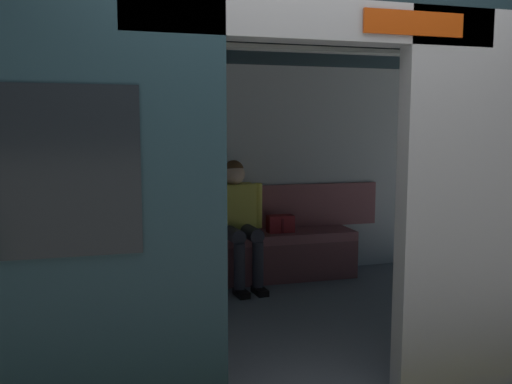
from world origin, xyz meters
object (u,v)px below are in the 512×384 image
object	(u,v)px
person_seated	(237,214)
book	(195,235)
train_car	(243,128)
handbag	(280,224)
bench_seat	(222,248)
grab_pole_door	(219,208)

from	to	relation	value
person_seated	book	world-z (taller)	person_seated
train_car	handbag	xyz separation A→B (m)	(-0.67, -1.16, -0.95)
person_seated	book	size ratio (longest dim) A/B	5.49
bench_seat	person_seated	world-z (taller)	person_seated
bench_seat	person_seated	size ratio (longest dim) A/B	2.26
book	bench_seat	bearing A→B (deg)	151.92
book	person_seated	bearing A→B (deg)	149.19
train_car	person_seated	size ratio (longest dim) A/B	5.30
bench_seat	person_seated	xyz separation A→B (m)	(-0.14, 0.05, 0.33)
grab_pole_door	train_car	bearing A→B (deg)	-112.33
book	grab_pole_door	xyz separation A→B (m)	(0.17, 2.06, 0.57)
bench_seat	grab_pole_door	world-z (taller)	grab_pole_door
person_seated	grab_pole_door	size ratio (longest dim) A/B	0.57
train_car	grab_pole_door	bearing A→B (deg)	67.67
person_seated	handbag	distance (m)	0.49
person_seated	grab_pole_door	xyz separation A→B (m)	(0.57, 1.95, 0.37)
handbag	book	xyz separation A→B (m)	(0.86, -0.02, -0.07)
person_seated	book	bearing A→B (deg)	-15.02
train_car	grab_pole_door	distance (m)	1.06
train_car	handbag	distance (m)	1.64
train_car	grab_pole_door	size ratio (longest dim) A/B	3.01
bench_seat	grab_pole_door	distance (m)	2.16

